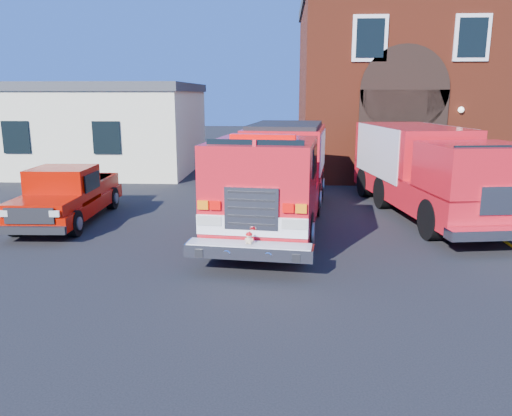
# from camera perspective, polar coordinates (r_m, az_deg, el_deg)

# --- Properties ---
(ground) EXTENTS (100.00, 100.00, 0.00)m
(ground) POSITION_cam_1_polar(r_m,az_deg,el_deg) (12.77, 0.30, -4.49)
(ground) COLOR black
(ground) RESTS_ON ground
(parking_stripe_near) EXTENTS (0.12, 3.00, 0.01)m
(parking_stripe_near) POSITION_cam_1_polar(r_m,az_deg,el_deg) (14.93, 26.34, -3.28)
(parking_stripe_near) COLOR yellow
(parking_stripe_near) RESTS_ON ground
(parking_stripe_mid) EXTENTS (0.12, 3.00, 0.01)m
(parking_stripe_mid) POSITION_cam_1_polar(r_m,az_deg,el_deg) (17.63, 22.61, -0.61)
(parking_stripe_mid) COLOR yellow
(parking_stripe_mid) RESTS_ON ground
(parking_stripe_far) EXTENTS (0.12, 3.00, 0.01)m
(parking_stripe_far) POSITION_cam_1_polar(r_m,az_deg,el_deg) (20.42, 19.89, 1.34)
(parking_stripe_far) COLOR yellow
(parking_stripe_far) RESTS_ON ground
(fire_station) EXTENTS (15.20, 10.20, 8.45)m
(fire_station) POSITION_cam_1_polar(r_m,az_deg,el_deg) (27.47, 21.51, 12.91)
(fire_station) COLOR maroon
(fire_station) RESTS_ON ground
(side_building) EXTENTS (10.20, 8.20, 4.35)m
(side_building) POSITION_cam_1_polar(r_m,az_deg,el_deg) (26.99, -17.90, 8.83)
(side_building) COLOR #EBEAC3
(side_building) RESTS_ON ground
(fire_engine) EXTENTS (3.64, 9.61, 2.89)m
(fire_engine) POSITION_cam_1_polar(r_m,az_deg,el_deg) (14.96, 2.48, 3.95)
(fire_engine) COLOR black
(fire_engine) RESTS_ON ground
(pickup_truck) EXTENTS (2.03, 5.26, 1.70)m
(pickup_truck) POSITION_cam_1_polar(r_m,az_deg,el_deg) (16.22, -20.74, 1.34)
(pickup_truck) COLOR black
(pickup_truck) RESTS_ON ground
(secondary_truck) EXTENTS (3.82, 8.78, 2.76)m
(secondary_truck) POSITION_cam_1_polar(r_m,az_deg,el_deg) (16.95, 19.07, 4.33)
(secondary_truck) COLOR black
(secondary_truck) RESTS_ON ground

